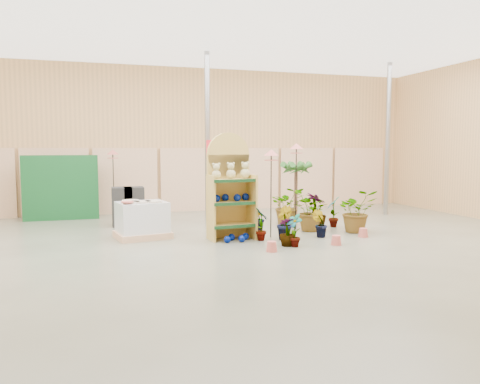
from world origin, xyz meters
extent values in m
cube|color=#606252|center=(0.00, 0.00, -0.05)|extent=(15.00, 12.00, 0.10)
cube|color=white|center=(0.00, 0.00, 4.55)|extent=(15.00, 12.00, 0.10)
cube|color=tan|center=(0.00, 6.05, 2.25)|extent=(15.00, 0.10, 4.50)
cylinder|color=gray|center=(5.50, 3.50, 2.25)|extent=(0.14, 0.14, 4.50)
cylinder|color=gray|center=(0.00, 3.50, 2.25)|extent=(0.14, 0.14, 4.50)
cube|color=tan|center=(-4.00, 5.92, 1.00)|extent=(1.90, 0.06, 2.00)
cube|color=tan|center=(-2.00, 5.92, 1.00)|extent=(1.90, 0.06, 2.00)
cube|color=tan|center=(0.00, 5.92, 1.00)|extent=(1.90, 0.06, 2.00)
cube|color=tan|center=(2.00, 5.92, 1.00)|extent=(1.90, 0.06, 2.00)
cube|color=tan|center=(4.00, 5.92, 1.00)|extent=(1.90, 0.06, 2.00)
cube|color=tan|center=(6.00, 5.92, 1.00)|extent=(1.90, 0.06, 2.00)
cube|color=tan|center=(-0.01, 1.38, 0.93)|extent=(0.99, 0.17, 1.85)
cylinder|color=tan|center=(-0.01, 1.38, 1.85)|extent=(0.99, 0.17, 0.98)
cube|color=tan|center=(-0.01, 1.10, 0.33)|extent=(0.98, 0.63, 0.04)
cube|color=#0F3819|center=(-0.01, 0.82, 0.33)|extent=(0.94, 0.12, 0.07)
cube|color=tan|center=(-0.01, 1.10, 0.82)|extent=(0.98, 0.63, 0.04)
cube|color=#0F3819|center=(-0.01, 0.82, 0.82)|extent=(0.94, 0.12, 0.07)
cube|color=tan|center=(-0.01, 1.10, 1.31)|extent=(0.98, 0.63, 0.04)
cube|color=#0F3819|center=(-0.01, 0.82, 1.31)|extent=(0.94, 0.12, 0.07)
cube|color=tan|center=(-0.48, 1.10, 0.71)|extent=(0.09, 0.55, 1.42)
cube|color=tan|center=(0.46, 1.10, 0.71)|extent=(0.09, 0.55, 1.42)
sphere|color=tan|center=(-0.34, 1.16, 1.43)|extent=(0.20, 0.20, 0.20)
sphere|color=tan|center=(-0.34, 1.16, 1.59)|extent=(0.15, 0.15, 0.15)
sphere|color=tan|center=(-0.01, 1.16, 1.43)|extent=(0.21, 0.21, 0.21)
sphere|color=tan|center=(-0.01, 1.16, 1.60)|extent=(0.15, 0.15, 0.15)
sphere|color=tan|center=(0.32, 1.16, 1.44)|extent=(0.22, 0.22, 0.22)
sphere|color=tan|center=(0.32, 1.16, 1.61)|extent=(0.15, 0.15, 0.15)
sphere|color=#001168|center=(-0.36, 1.07, 0.92)|extent=(0.16, 0.16, 0.16)
sphere|color=#001168|center=(-0.13, 1.21, 0.92)|extent=(0.16, 0.16, 0.16)
sphere|color=#001168|center=(0.11, 1.07, 0.92)|extent=(0.16, 0.16, 0.16)
sphere|color=#001168|center=(0.34, 1.21, 0.92)|extent=(0.16, 0.16, 0.16)
sphere|color=#001168|center=(-0.21, 0.72, 0.07)|extent=(0.15, 0.15, 0.15)
sphere|color=#001168|center=(-0.05, 0.96, 0.07)|extent=(0.15, 0.15, 0.15)
sphere|color=#001168|center=(0.11, 0.72, 0.07)|extent=(0.15, 0.15, 0.15)
sphere|color=#001168|center=(0.27, 0.96, 0.07)|extent=(0.15, 0.15, 0.15)
cube|color=tan|center=(-1.87, 1.84, 0.07)|extent=(1.29, 1.14, 0.14)
cube|color=white|center=(-1.87, 1.84, 0.47)|extent=(1.18, 1.03, 0.66)
cylinder|color=beige|center=(-2.11, 1.70, 0.82)|extent=(0.38, 0.38, 0.04)
cylinder|color=beige|center=(-1.87, 1.70, 0.82)|extent=(0.38, 0.38, 0.04)
cylinder|color=beige|center=(-1.64, 1.70, 0.82)|extent=(0.38, 0.38, 0.04)
cylinder|color=beige|center=(-2.11, 1.99, 0.82)|extent=(0.38, 0.38, 0.04)
cube|color=black|center=(-1.93, 3.60, 0.25)|extent=(0.50, 0.50, 0.50)
cube|color=black|center=(-1.93, 3.60, 0.75)|extent=(0.50, 0.50, 0.50)
cube|color=black|center=(-2.23, 3.60, 0.25)|extent=(0.50, 0.50, 0.50)
cube|color=black|center=(-2.23, 3.60, 0.75)|extent=(0.50, 0.50, 0.50)
cube|color=#104D21|center=(-3.80, 5.20, 0.90)|extent=(2.00, 0.30, 1.80)
cylinder|color=gray|center=(0.10, 3.00, 1.10)|extent=(0.05, 0.05, 2.20)
cube|color=red|center=(0.10, 2.96, 2.00)|extent=(0.50, 0.03, 0.40)
cylinder|color=black|center=(0.89, 1.06, 0.87)|extent=(0.02, 0.02, 1.73)
cylinder|color=#C55A52|center=(0.89, 1.06, 1.73)|extent=(0.30, 0.30, 0.02)
cone|color=#C55A52|center=(0.89, 1.06, 1.90)|extent=(0.34, 0.34, 0.14)
cylinder|color=black|center=(1.86, 1.91, 0.94)|extent=(0.02, 0.02, 1.87)
cylinder|color=#C55A52|center=(1.86, 1.91, 1.87)|extent=(0.30, 0.30, 0.02)
cone|color=#C55A52|center=(1.86, 1.91, 2.04)|extent=(0.34, 0.34, 0.14)
cylinder|color=black|center=(-2.39, 4.89, 0.86)|extent=(0.02, 0.02, 1.72)
cylinder|color=#C55A52|center=(-2.39, 4.89, 1.72)|extent=(0.30, 0.30, 0.02)
cone|color=#C55A52|center=(-2.39, 4.89, 1.89)|extent=(0.34, 0.34, 0.14)
cylinder|color=brown|center=(2.41, 3.17, 0.69)|extent=(0.10, 0.10, 1.38)
imported|color=#285A1F|center=(0.56, 0.77, 0.37)|extent=(0.30, 0.41, 0.73)
imported|color=#285A1F|center=(1.07, 0.74, 0.37)|extent=(0.37, 0.44, 0.74)
imported|color=#285A1F|center=(2.08, 1.51, 0.50)|extent=(1.17, 1.18, 0.99)
imported|color=#285A1F|center=(2.24, 1.58, 0.46)|extent=(0.63, 0.63, 0.92)
imported|color=#285A1F|center=(2.90, 1.91, 0.39)|extent=(0.46, 0.50, 0.79)
imported|color=#285A1F|center=(0.87, 1.87, 0.32)|extent=(0.42, 0.44, 0.64)
imported|color=#285A1F|center=(1.94, 2.59, 0.49)|extent=(1.04, 0.95, 0.98)
imported|color=#285A1F|center=(0.90, 0.11, 0.29)|extent=(0.37, 0.37, 0.58)
imported|color=#285A1F|center=(1.00, -0.02, 0.34)|extent=(0.36, 0.42, 0.68)
imported|color=#285A1F|center=(1.95, 0.76, 0.31)|extent=(0.43, 0.41, 0.61)
imported|color=#285A1F|center=(3.07, 1.10, 0.51)|extent=(1.03, 0.93, 1.02)
imported|color=#285A1F|center=(0.58, 2.73, 0.36)|extent=(0.47, 0.47, 0.73)
camera|label=1|loc=(-2.75, -8.65, 2.00)|focal=35.00mm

